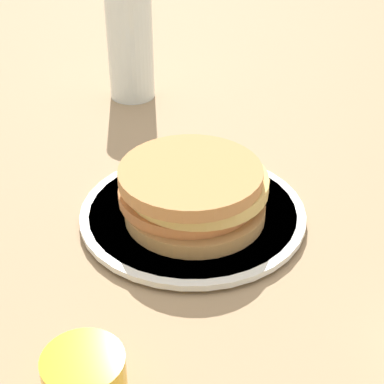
% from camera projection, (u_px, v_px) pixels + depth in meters
% --- Properties ---
extents(ground_plane, '(4.00, 4.00, 0.00)m').
position_uv_depth(ground_plane, '(203.00, 221.00, 0.75)').
color(ground_plane, '#9E7F5B').
extents(plate, '(0.26, 0.26, 0.01)m').
position_uv_depth(plate, '(192.00, 216.00, 0.75)').
color(plate, silver).
rests_on(plate, ground_plane).
extents(pancake_stack, '(0.17, 0.17, 0.06)m').
position_uv_depth(pancake_stack, '(193.00, 191.00, 0.72)').
color(pancake_stack, '#AE8048').
rests_on(pancake_stack, plate).
extents(water_bottle_near, '(0.07, 0.07, 0.20)m').
position_uv_depth(water_bottle_near, '(130.00, 41.00, 0.99)').
color(water_bottle_near, silver).
rests_on(water_bottle_near, ground_plane).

